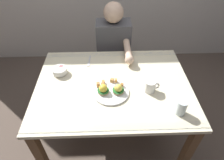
# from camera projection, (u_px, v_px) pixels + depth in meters

# --- Properties ---
(ground_plane) EXTENTS (6.00, 6.00, 0.00)m
(ground_plane) POSITION_uv_depth(u_px,v_px,m) (113.00, 135.00, 2.01)
(ground_plane) COLOR brown
(dining_table) EXTENTS (1.20, 0.90, 0.74)m
(dining_table) POSITION_uv_depth(u_px,v_px,m) (113.00, 93.00, 1.58)
(dining_table) COLOR beige
(dining_table) RESTS_ON ground_plane
(eggs_benedict_plate) EXTENTS (0.27, 0.27, 0.09)m
(eggs_benedict_plate) POSITION_uv_depth(u_px,v_px,m) (110.00, 90.00, 1.42)
(eggs_benedict_plate) COLOR white
(eggs_benedict_plate) RESTS_ON dining_table
(fruit_bowl) EXTENTS (0.12, 0.12, 0.06)m
(fruit_bowl) POSITION_uv_depth(u_px,v_px,m) (60.00, 71.00, 1.58)
(fruit_bowl) COLOR white
(fruit_bowl) RESTS_ON dining_table
(coffee_mug) EXTENTS (0.11, 0.08, 0.09)m
(coffee_mug) POSITION_uv_depth(u_px,v_px,m) (150.00, 86.00, 1.42)
(coffee_mug) COLOR white
(coffee_mug) RESTS_ON dining_table
(fork) EXTENTS (0.03, 0.16, 0.00)m
(fork) POSITION_uv_depth(u_px,v_px,m) (89.00, 61.00, 1.72)
(fork) COLOR silver
(fork) RESTS_ON dining_table
(water_glass_near) EXTENTS (0.07, 0.07, 0.11)m
(water_glass_near) POSITION_uv_depth(u_px,v_px,m) (181.00, 108.00, 1.27)
(water_glass_near) COLOR silver
(water_glass_near) RESTS_ON dining_table
(diner_person) EXTENTS (0.34, 0.54, 1.14)m
(diner_person) POSITION_uv_depth(u_px,v_px,m) (114.00, 50.00, 2.02)
(diner_person) COLOR #33333D
(diner_person) RESTS_ON ground_plane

